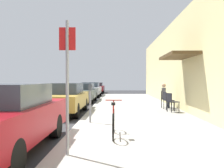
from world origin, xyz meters
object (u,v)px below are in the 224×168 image
(cafe_chair_0, at_px, (171,101))
(seated_patron_2, at_px, (165,94))
(parked_car_4, at_px, (96,88))
(cafe_chair_1, at_px, (167,99))
(parking_meter, at_px, (90,100))
(parked_car_2, at_px, (82,92))
(parked_car_1, at_px, (64,98))
(street_sign, at_px, (67,77))
(bicycle_0, at_px, (113,122))
(parked_car_3, at_px, (91,89))
(cafe_chair_2, at_px, (164,98))
(parked_car_0, at_px, (4,117))

(cafe_chair_0, height_order, seated_patron_2, seated_patron_2)
(parked_car_4, bearing_deg, cafe_chair_1, -73.97)
(parking_meter, bearing_deg, parked_car_2, 99.71)
(parked_car_1, bearing_deg, seated_patron_2, 17.44)
(street_sign, relative_size, bicycle_0, 1.52)
(parked_car_1, bearing_deg, cafe_chair_0, -2.34)
(parked_car_4, bearing_deg, parked_car_1, -90.00)
(parking_meter, xyz_separation_m, bicycle_0, (0.82, -1.96, -0.41))
(parked_car_4, bearing_deg, parked_car_3, -90.00)
(parking_meter, height_order, street_sign, street_sign)
(cafe_chair_2, bearing_deg, bicycle_0, -111.65)
(parked_car_4, relative_size, cafe_chair_2, 5.06)
(parking_meter, bearing_deg, parked_car_0, -116.95)
(parked_car_1, height_order, seated_patron_2, parked_car_1)
(parked_car_0, bearing_deg, cafe_chair_0, 49.52)
(cafe_chair_2, bearing_deg, parked_car_0, -123.12)
(cafe_chair_0, bearing_deg, street_sign, -118.52)
(street_sign, height_order, cafe_chair_0, street_sign)
(cafe_chair_1, bearing_deg, parked_car_2, 132.63)
(seated_patron_2, bearing_deg, parked_car_0, -123.46)
(parked_car_3, relative_size, seated_patron_2, 3.41)
(cafe_chair_0, bearing_deg, parked_car_1, 177.66)
(parked_car_3, bearing_deg, cafe_chair_0, -67.53)
(parked_car_1, height_order, cafe_chair_1, parked_car_1)
(parked_car_0, relative_size, bicycle_0, 2.57)
(cafe_chair_1, bearing_deg, parked_car_0, -126.42)
(parked_car_2, relative_size, street_sign, 1.69)
(parked_car_0, height_order, parked_car_2, parked_car_0)
(cafe_chair_0, xyz_separation_m, seated_patron_2, (0.06, 1.78, 0.19))
(street_sign, xyz_separation_m, bicycle_0, (0.87, 1.64, -1.16))
(parked_car_1, relative_size, street_sign, 1.69)
(bicycle_0, relative_size, cafe_chair_1, 1.97)
(parked_car_0, relative_size, parked_car_1, 1.00)
(parked_car_0, xyz_separation_m, bicycle_0, (2.37, 1.09, -0.29))
(street_sign, bearing_deg, seated_patron_2, 66.65)
(parked_car_4, height_order, parking_meter, parking_meter)
(parked_car_1, bearing_deg, bicycle_0, -64.30)
(parked_car_2, bearing_deg, parked_car_4, 90.00)
(cafe_chair_1, xyz_separation_m, seated_patron_2, (0.06, 0.87, 0.19))
(parking_meter, relative_size, cafe_chair_1, 1.52)
(parked_car_4, xyz_separation_m, cafe_chair_1, (4.96, -17.25, -0.07))
(parked_car_2, relative_size, cafe_chair_1, 5.06)
(parked_car_2, height_order, seated_patron_2, seated_patron_2)
(street_sign, bearing_deg, parked_car_1, 102.86)
(parked_car_0, xyz_separation_m, parking_meter, (1.55, 3.05, 0.12))
(parked_car_2, distance_m, cafe_chair_1, 7.32)
(parked_car_2, bearing_deg, parked_car_3, 90.00)
(parked_car_1, height_order, cafe_chair_2, parked_car_1)
(parked_car_0, relative_size, parked_car_4, 1.00)
(parked_car_0, distance_m, parked_car_2, 12.10)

